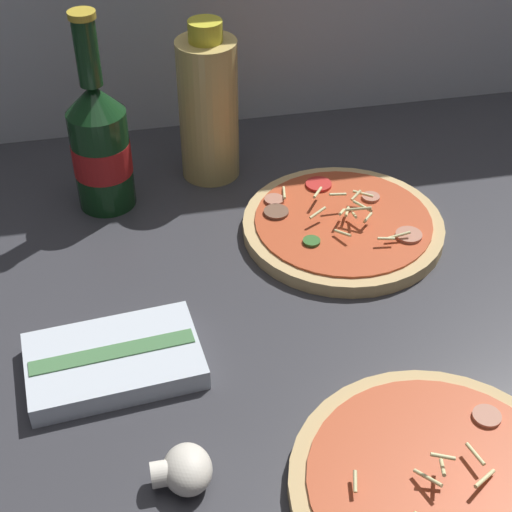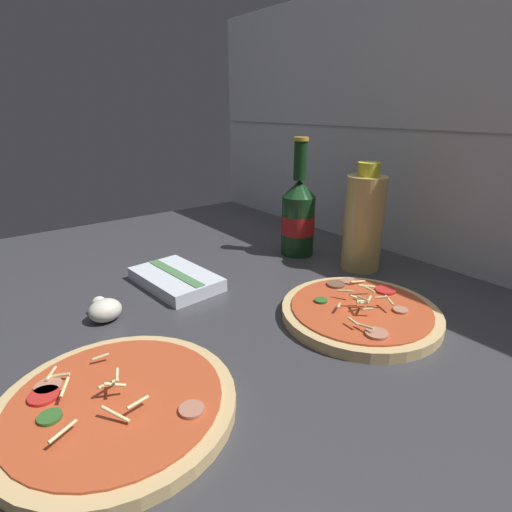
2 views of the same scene
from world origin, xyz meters
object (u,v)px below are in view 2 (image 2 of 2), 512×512
Objects in this scene: oil_bottle at (364,222)px; mushroom_left at (105,310)px; pizza_near at (116,403)px; pizza_far at (360,312)px; beer_bottle at (298,216)px; dish_towel at (176,279)px.

mushroom_left is at bearing -101.76° from oil_bottle.
pizza_near is 57.49cm from oil_bottle.
pizza_far is 23.95cm from oil_bottle.
pizza_far is 32.23cm from beer_bottle.
dish_towel is (-15.66, -34.92, -8.88)cm from oil_bottle.
mushroom_left is (-10.41, -50.02, -8.28)cm from oil_bottle.
pizza_near is 38.62cm from pizza_far.
pizza_near and pizza_far have the same top height.
oil_bottle is at bearing 78.24° from mushroom_left.
oil_bottle reaches higher than pizza_near.
oil_bottle is (-13.96, 17.22, 9.08)cm from pizza_far.
pizza_far is (3.15, 38.49, 0.07)cm from pizza_near.
pizza_far is at bearing -50.98° from oil_bottle.
pizza_near reaches higher than mushroom_left.
pizza_far is 4.63× the size of mushroom_left.
pizza_near is 33.65cm from dish_towel.
beer_bottle is 4.79× the size of mushroom_left.
oil_bottle is 4.04× the size of mushroom_left.
dish_towel is (-1.09, -30.43, -7.79)cm from beer_bottle.
oil_bottle is 39.29cm from dish_towel.
pizza_near reaches higher than dish_towel.
mushroom_left is (-21.22, 5.69, 0.87)cm from pizza_near.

